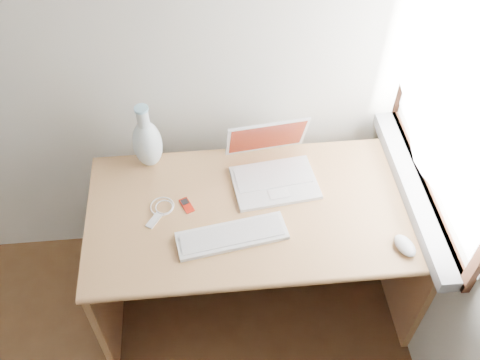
{
  "coord_description": "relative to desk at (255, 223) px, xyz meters",
  "views": [
    {
      "loc": [
        0.82,
        -0.09,
        2.51
      ],
      "look_at": [
        0.96,
        1.35,
        0.87
      ],
      "focal_mm": 40.0,
      "sensor_mm": 36.0,
      "label": 1
    }
  ],
  "objects": [
    {
      "name": "ipod",
      "position": [
        -0.3,
        -0.05,
        0.22
      ],
      "size": [
        0.07,
        0.09,
        0.01
      ],
      "rotation": [
        0.0,
        0.0,
        0.41
      ],
      "color": "#B01B0C",
      "rests_on": "desk"
    },
    {
      "name": "vase",
      "position": [
        -0.45,
        0.21,
        0.35
      ],
      "size": [
        0.13,
        0.13,
        0.33
      ],
      "color": "white",
      "rests_on": "desk"
    },
    {
      "name": "external_keyboard",
      "position": [
        -0.12,
        -0.22,
        0.23
      ],
      "size": [
        0.46,
        0.2,
        0.02
      ],
      "rotation": [
        0.0,
        0.0,
        0.16
      ],
      "color": "white",
      "rests_on": "desk"
    },
    {
      "name": "cable_coil",
      "position": [
        -0.4,
        -0.04,
        0.22
      ],
      "size": [
        0.13,
        0.13,
        0.01
      ],
      "primitive_type": "torus",
      "rotation": [
        0.0,
        0.0,
        0.31
      ],
      "color": "white",
      "rests_on": "desk"
    },
    {
      "name": "laptop",
      "position": [
        0.09,
        0.09,
        0.27
      ],
      "size": [
        0.38,
        0.34,
        0.24
      ],
      "rotation": [
        0.0,
        0.0,
        0.12
      ],
      "color": "silver",
      "rests_on": "desk"
    },
    {
      "name": "remote",
      "position": [
        -0.43,
        -0.11,
        0.22
      ],
      "size": [
        0.07,
        0.09,
        0.01
      ],
      "primitive_type": "cube",
      "rotation": [
        0.0,
        0.0,
        -0.59
      ],
      "color": "white",
      "rests_on": "desk"
    },
    {
      "name": "desk",
      "position": [
        0.0,
        0.0,
        0.0
      ],
      "size": [
        1.43,
        0.72,
        0.76
      ],
      "color": "#B37D57",
      "rests_on": "floor"
    },
    {
      "name": "mouse",
      "position": [
        0.55,
        -0.34,
        0.24
      ],
      "size": [
        0.1,
        0.13,
        0.04
      ],
      "primitive_type": "ellipsoid",
      "rotation": [
        0.0,
        0.0,
        0.32
      ],
      "color": "silver",
      "rests_on": "desk"
    },
    {
      "name": "window",
      "position": [
        0.69,
        -0.07,
        0.74
      ],
      "size": [
        0.11,
        0.99,
        1.1
      ],
      "color": "silver",
      "rests_on": "right_wall"
    }
  ]
}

